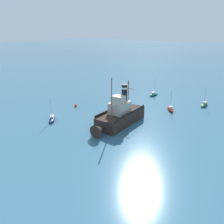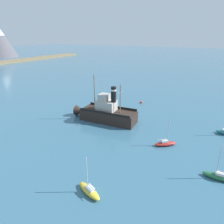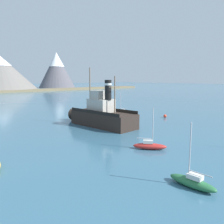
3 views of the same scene
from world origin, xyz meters
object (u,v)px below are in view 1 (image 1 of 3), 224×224
(old_tugboat, at_px, (119,116))
(sailboat_teal, at_px, (154,94))
(sailboat_navy, at_px, (52,119))
(mooring_buoy, at_px, (76,105))
(sailboat_green, at_px, (204,104))
(sailboat_red, at_px, (171,109))

(old_tugboat, relative_size, sailboat_teal, 2.98)
(old_tugboat, distance_m, sailboat_navy, 14.09)
(sailboat_teal, xyz_separation_m, mooring_buoy, (10.03, 20.88, -0.09))
(sailboat_navy, bearing_deg, sailboat_teal, -102.90)
(sailboat_navy, height_order, sailboat_green, same)
(sailboat_teal, distance_m, sailboat_red, 13.09)
(sailboat_red, bearing_deg, sailboat_teal, -43.77)
(sailboat_navy, xyz_separation_m, mooring_buoy, (3.05, -9.59, -0.09))
(old_tugboat, bearing_deg, sailboat_green, -112.86)
(sailboat_teal, relative_size, sailboat_green, 1.00)
(sailboat_teal, xyz_separation_m, sailboat_green, (-14.56, 0.82, 0.00))
(sailboat_teal, bearing_deg, old_tugboat, 102.28)
(old_tugboat, height_order, sailboat_navy, old_tugboat)
(old_tugboat, xyz_separation_m, sailboat_red, (-4.38, -14.26, -1.40))
(sailboat_navy, height_order, sailboat_red, same)
(old_tugboat, xyz_separation_m, mooring_buoy, (15.10, -2.43, -1.50))
(old_tugboat, relative_size, sailboat_navy, 2.98)
(old_tugboat, height_order, sailboat_teal, old_tugboat)
(sailboat_navy, height_order, sailboat_teal, same)
(sailboat_green, bearing_deg, sailboat_red, 58.20)
(old_tugboat, height_order, sailboat_red, old_tugboat)
(mooring_buoy, bearing_deg, sailboat_navy, 107.64)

